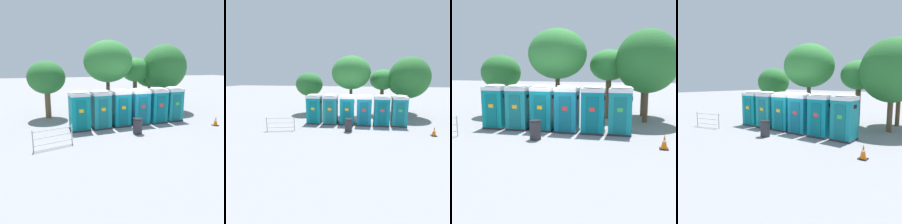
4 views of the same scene
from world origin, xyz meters
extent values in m
plane|color=gray|center=(0.00, 0.00, 0.00)|extent=(120.00, 120.00, 0.00)
cube|color=#2D2D33|center=(-3.53, -0.13, 0.05)|extent=(1.31, 1.29, 0.10)
cube|color=#08898F|center=(-3.53, -0.13, 1.15)|extent=(1.25, 1.23, 2.10)
cube|color=#076A70|center=(-3.49, -0.71, 1.07)|extent=(0.64, 0.08, 1.85)
cube|color=yellow|center=(-3.49, -0.73, 1.35)|extent=(0.28, 0.03, 0.20)
cube|color=black|center=(-2.94, -0.08, 1.89)|extent=(0.05, 0.36, 0.20)
cube|color=white|center=(-3.53, -0.13, 2.30)|extent=(1.29, 1.26, 0.20)
ellipsoid|color=white|center=(-3.53, -0.13, 2.45)|extent=(1.23, 1.20, 0.18)
cube|color=#2D2D33|center=(-2.12, -0.06, 0.05)|extent=(1.29, 1.29, 0.10)
cube|color=teal|center=(-2.12, -0.06, 1.15)|extent=(1.23, 1.23, 2.10)
cube|color=#126B72|center=(-2.07, -0.65, 1.07)|extent=(0.63, 0.08, 1.85)
cube|color=yellow|center=(-2.07, -0.66, 1.35)|extent=(0.28, 0.03, 0.20)
cube|color=black|center=(-1.54, -0.01, 1.89)|extent=(0.05, 0.36, 0.20)
cube|color=white|center=(-2.12, -0.06, 2.30)|extent=(1.27, 1.27, 0.20)
ellipsoid|color=white|center=(-2.12, -0.06, 2.45)|extent=(1.21, 1.21, 0.18)
cube|color=#2D2D33|center=(-0.71, 0.08, 0.05)|extent=(1.31, 1.30, 0.10)
cube|color=#0C8091|center=(-0.71, 0.08, 1.15)|extent=(1.25, 1.24, 2.10)
cube|color=#096471|center=(-0.66, -0.50, 1.07)|extent=(0.63, 0.09, 1.85)
cube|color=yellow|center=(-0.66, -0.52, 1.35)|extent=(0.28, 0.03, 0.20)
cube|color=black|center=(-0.13, 0.13, 1.89)|extent=(0.06, 0.36, 0.20)
cube|color=white|center=(-0.71, 0.08, 2.30)|extent=(1.29, 1.27, 0.20)
ellipsoid|color=white|center=(-0.71, 0.08, 2.45)|extent=(1.22, 1.21, 0.18)
cube|color=#2D2D33|center=(0.70, 0.08, 0.05)|extent=(1.27, 1.25, 0.10)
cube|color=#107D99|center=(0.70, 0.08, 1.15)|extent=(1.21, 1.19, 2.10)
cube|color=#0C6177|center=(0.73, -0.50, 1.07)|extent=(0.64, 0.06, 1.85)
cube|color=red|center=(0.73, -0.52, 1.35)|extent=(0.28, 0.02, 0.20)
cube|color=black|center=(1.29, 0.11, 1.89)|extent=(0.04, 0.36, 0.20)
cube|color=white|center=(0.70, 0.08, 2.30)|extent=(1.24, 1.23, 0.20)
ellipsoid|color=white|center=(0.70, 0.08, 2.45)|extent=(1.18, 1.17, 0.18)
cube|color=#2D2D33|center=(2.11, 0.17, 0.05)|extent=(1.31, 1.28, 0.10)
cube|color=#077B8E|center=(2.11, 0.17, 1.15)|extent=(1.24, 1.22, 2.10)
cube|color=#07606E|center=(2.15, -0.41, 1.07)|extent=(0.64, 0.07, 1.85)
cube|color=red|center=(2.16, -0.43, 1.35)|extent=(0.28, 0.03, 0.20)
cube|color=black|center=(2.71, 0.21, 1.89)|extent=(0.05, 0.36, 0.20)
cube|color=white|center=(2.11, 0.17, 2.30)|extent=(1.28, 1.25, 0.20)
ellipsoid|color=white|center=(2.11, 0.17, 2.45)|extent=(1.22, 1.19, 0.18)
cube|color=#2D2D33|center=(3.52, 0.34, 0.05)|extent=(1.24, 1.23, 0.10)
cube|color=teal|center=(3.52, 0.34, 1.15)|extent=(1.18, 1.17, 2.10)
cube|color=#0F6870|center=(3.54, -0.24, 1.07)|extent=(0.63, 0.05, 1.85)
cube|color=green|center=(3.54, -0.26, 1.35)|extent=(0.28, 0.02, 0.20)
cube|color=black|center=(4.11, 0.36, 1.89)|extent=(0.03, 0.36, 0.20)
cube|color=white|center=(3.52, 0.34, 2.30)|extent=(1.22, 1.20, 0.20)
ellipsoid|color=white|center=(3.52, 0.34, 2.45)|extent=(1.16, 1.15, 0.18)
cylinder|color=brown|center=(-5.38, 3.81, 1.24)|extent=(0.44, 0.44, 2.47)
ellipsoid|color=#286B2D|center=(-5.38, 3.81, 3.16)|extent=(2.86, 2.86, 2.49)
cylinder|color=brown|center=(2.32, 4.74, 1.54)|extent=(0.37, 0.37, 3.08)
ellipsoid|color=#337F38|center=(2.32, 4.74, 3.66)|extent=(2.59, 2.59, 2.10)
cylinder|color=brown|center=(4.62, 6.43, 1.27)|extent=(0.30, 0.30, 2.54)
ellipsoid|color=#1E5B23|center=(4.62, 6.43, 3.31)|extent=(3.11, 3.11, 2.82)
cylinder|color=brown|center=(4.78, 4.00, 1.39)|extent=(0.33, 0.33, 2.77)
ellipsoid|color=#286B2D|center=(4.78, 4.00, 3.86)|extent=(3.90, 3.90, 3.96)
cylinder|color=brown|center=(-0.76, 2.93, 1.74)|extent=(0.29, 0.29, 3.47)
ellipsoid|color=#337F38|center=(-0.76, 2.93, 4.35)|extent=(3.76, 3.76, 3.17)
cylinder|color=#2D2D33|center=(-0.31, -1.97, 0.44)|extent=(0.55, 0.55, 0.89)
cylinder|color=black|center=(-0.31, -1.97, 0.92)|extent=(0.58, 0.58, 0.06)
cube|color=black|center=(5.54, -1.91, 0.02)|extent=(0.36, 0.36, 0.04)
cone|color=orange|center=(5.54, -1.91, 0.34)|extent=(0.28, 0.28, 0.60)
cylinder|color=white|center=(5.54, -1.91, 0.37)|extent=(0.17, 0.17, 0.07)
cylinder|color=#B7B7BC|center=(-6.25, -3.09, 0.53)|extent=(0.06, 0.06, 1.05)
cylinder|color=#B7B7BC|center=(-4.33, -2.54, 0.53)|extent=(0.06, 0.06, 1.05)
cylinder|color=#B7B7BC|center=(-5.29, -2.81, 0.95)|extent=(1.93, 0.59, 0.04)
cylinder|color=#B7B7BC|center=(-5.29, -2.81, 0.60)|extent=(1.93, 0.59, 0.04)
cylinder|color=#B7B7BC|center=(-5.29, -2.81, 0.25)|extent=(1.93, 0.59, 0.04)
camera|label=1|loc=(-5.53, -13.67, 4.11)|focal=35.00mm
camera|label=2|loc=(1.31, -14.30, 3.95)|focal=28.00mm
camera|label=3|loc=(4.54, -13.38, 3.31)|focal=42.00mm
camera|label=4|loc=(8.92, -10.43, 3.17)|focal=35.00mm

